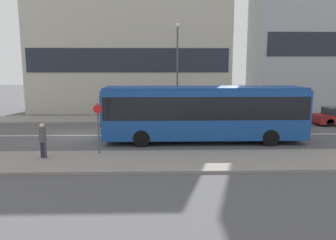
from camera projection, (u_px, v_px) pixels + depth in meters
name	position (u px, v px, depth m)	size (l,w,h in m)	color
ground_plane	(80.00, 135.00, 21.54)	(120.00, 120.00, 0.00)	#4F4F51
sidewalk_near	(48.00, 162.00, 15.37)	(44.00, 3.50, 0.13)	gray
sidewalk_far	(97.00, 119.00, 27.70)	(44.00, 3.50, 0.13)	gray
lane_centerline	(80.00, 135.00, 21.54)	(41.80, 0.16, 0.01)	silver
apartment_block_left_tower	(130.00, 18.00, 32.09)	(19.42, 5.36, 18.34)	#B7B2A3
city_bus	(204.00, 110.00, 19.46)	(11.89, 2.63, 3.31)	#194793
parked_car_0	(276.00, 117.00, 25.05)	(4.13, 1.81, 1.37)	maroon
pedestrian_near_stop	(43.00, 138.00, 15.69)	(0.34, 0.34, 1.69)	#383347
bus_stop_sign	(98.00, 124.00, 16.36)	(0.44, 0.12, 2.55)	#4C4C51
street_lamp	(177.00, 63.00, 26.02)	(0.36, 0.36, 7.71)	#4C4C51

